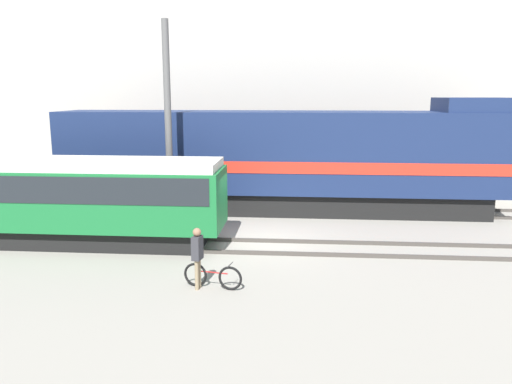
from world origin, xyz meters
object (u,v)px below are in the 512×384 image
Objects in this scene: person at (197,252)px; freight_locomotive at (283,160)px; streetcar at (64,196)px; bicycle at (213,276)px; utility_pole_left at (168,126)px.

freight_locomotive is at bearing 77.86° from person.
person is at bearing -102.14° from freight_locomotive.
streetcar is 6.70× the size of bicycle.
utility_pole_left is at bearing 113.27° from bicycle.
utility_pole_left reaches higher than freight_locomotive.
person is 7.64m from utility_pole_left.
freight_locomotive reaches higher than person.
bicycle is at bearing -99.89° from freight_locomotive.
streetcar is at bearing -137.51° from utility_pole_left.
freight_locomotive is 5.52m from utility_pole_left.
person is (-2.03, -9.43, -1.33)m from freight_locomotive.
freight_locomotive is 2.43× the size of utility_pole_left.
bicycle is (-1.63, -9.36, -2.04)m from freight_locomotive.
streetcar is 6.71m from person.
person is (5.50, -3.78, -0.69)m from streetcar.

